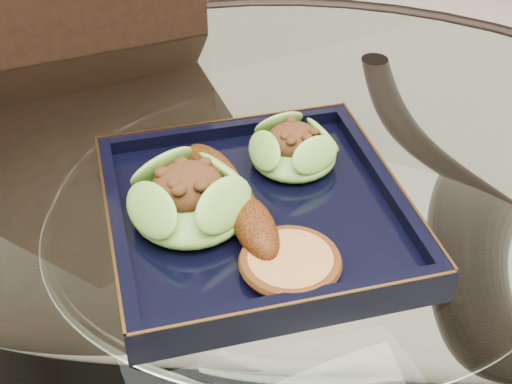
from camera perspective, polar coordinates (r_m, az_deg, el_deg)
name	(u,v)px	position (r m, az deg, el deg)	size (l,w,h in m)	color
dining_table	(288,368)	(0.77, 2.58, -13.86)	(1.13, 1.13, 0.77)	white
dining_chair	(85,209)	(0.97, -13.56, -1.36)	(0.50, 0.50, 1.07)	black
navy_plate	(256,217)	(0.67, 0.00, -2.03)	(0.27, 0.27, 0.02)	black
lettuce_wrap_left	(190,202)	(0.64, -5.30, -0.79)	(0.11, 0.11, 0.04)	#5D912A
lettuce_wrap_right	(293,151)	(0.71, 3.02, 3.29)	(0.09, 0.09, 0.03)	#548B28
roasted_plantain	(233,197)	(0.65, -1.89, -0.39)	(0.17, 0.04, 0.03)	#6B2D0B
crumb_patty	(290,264)	(0.60, 2.75, -5.75)	(0.08, 0.08, 0.01)	#B97D3D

